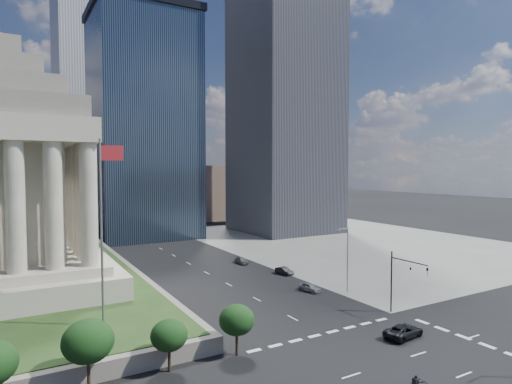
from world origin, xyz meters
TOP-DOWN VIEW (x-y plane):
  - ground at (0.00, 100.00)m, footprint 500.00×500.00m
  - sidewalk_ne at (46.00, 60.00)m, footprint 68.00×90.00m
  - flagpole at (-21.83, 24.00)m, footprint 2.52×0.24m
  - midrise_glass at (2.00, 95.00)m, footprint 26.00×26.00m
  - skyscraper_tall at (8.00, 185.00)m, footprint 40.00×40.00m
  - highrise_ne at (42.00, 85.00)m, footprint 26.00×28.00m
  - building_filler_ne at (32.00, 130.00)m, footprint 20.00×30.00m
  - building_filler_nw at (-30.00, 130.00)m, footprint 24.00×30.00m
  - traffic_signal_ne at (12.50, 13.70)m, footprint 0.30×5.74m
  - street_lamp_north at (13.33, 25.00)m, footprint 2.13×0.22m
  - pickup_truck at (7.16, 8.78)m, footprint 5.34×2.96m
  - parked_sedan_near at (9.00, 28.30)m, footprint 3.94×2.08m
  - parked_sedan_mid at (11.50, 39.12)m, footprint 3.95×1.81m
  - parked_sedan_far at (9.00, 50.51)m, footprint 1.59×3.88m

SIDE VIEW (x-z plane):
  - ground at x=0.00m, z-range 0.00..0.00m
  - sidewalk_ne at x=46.00m, z-range 0.00..0.03m
  - parked_sedan_mid at x=11.50m, z-range 0.00..1.26m
  - parked_sedan_near at x=9.00m, z-range 0.00..1.28m
  - parked_sedan_far at x=9.00m, z-range 0.00..1.32m
  - pickup_truck at x=7.16m, z-range 0.00..1.42m
  - traffic_signal_ne at x=12.50m, z-range 1.25..9.25m
  - street_lamp_north at x=13.33m, z-range 0.66..10.66m
  - building_filler_ne at x=32.00m, z-range 0.00..20.00m
  - flagpole at x=-21.83m, z-range 3.11..23.11m
  - building_filler_nw at x=-30.00m, z-range 0.00..28.00m
  - midrise_glass at x=2.00m, z-range 0.00..60.00m
  - highrise_ne at x=42.00m, z-range 0.00..100.00m
  - skyscraper_tall at x=8.00m, z-range 0.00..190.00m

